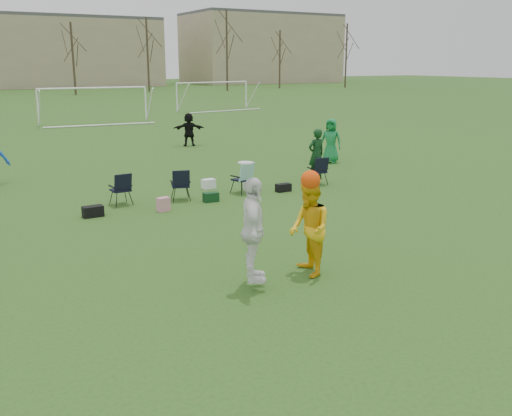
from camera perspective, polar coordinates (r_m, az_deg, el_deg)
ground at (r=10.99m, az=6.69°, el=-7.78°), size 260.00×260.00×0.00m
fielder_green_far at (r=24.24m, az=7.49°, el=6.68°), size 1.01×1.08×1.85m
fielder_black at (r=29.20m, az=-6.72°, el=7.81°), size 1.61×1.00×1.66m
center_contest at (r=10.85m, az=2.92°, el=-2.04°), size 2.27×1.28×2.41m
sideline_setup at (r=18.46m, az=-1.50°, el=3.29°), size 8.48×2.40×1.92m
goal_mid at (r=41.45m, az=-15.97°, el=10.81°), size 7.40×0.63×2.46m
goal_right at (r=51.22m, az=-4.34°, el=11.89°), size 7.35×1.14×2.46m
building_row at (r=104.94m, az=-23.60°, el=14.26°), size 126.00×16.00×13.00m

